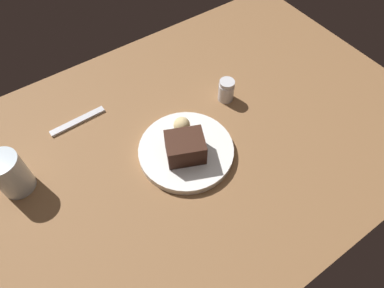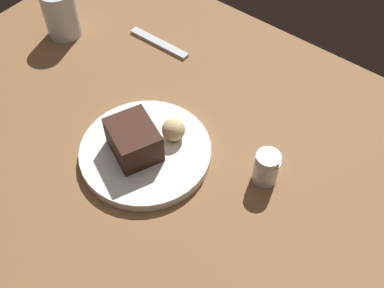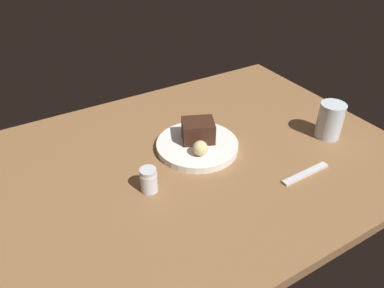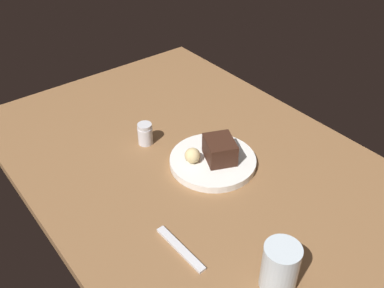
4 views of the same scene
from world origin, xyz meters
TOP-DOWN VIEW (x-y plane):
  - dining_table at (0.00, 0.00)cm, footprint 120.00×84.00cm
  - dessert_plate at (5.94, 3.08)cm, footprint 23.22×23.22cm
  - chocolate_cake_slice at (7.02, 4.42)cm, footprint 11.06×10.26cm
  - bread_roll at (3.68, -2.08)cm, footprint 4.15×4.15cm
  - salt_shaker at (-13.25, -5.89)cm, footprint 4.29×4.29cm
  - water_glass at (42.67, -11.15)cm, footprint 7.35×7.35cm
  - dessert_spoon at (23.93, -21.24)cm, footprint 15.04×2.16cm

SIDE VIEW (x-z plane):
  - dining_table at x=0.00cm, z-range 0.00..3.00cm
  - dessert_spoon at x=23.93cm, z-range 3.00..3.70cm
  - dessert_plate at x=5.94cm, z-range 3.00..4.96cm
  - salt_shaker at x=-13.25cm, z-range 2.95..9.37cm
  - bread_roll at x=3.68cm, z-range 4.96..9.11cm
  - chocolate_cake_slice at x=7.02cm, z-range 4.96..10.89cm
  - water_glass at x=42.67cm, z-range 3.00..13.70cm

